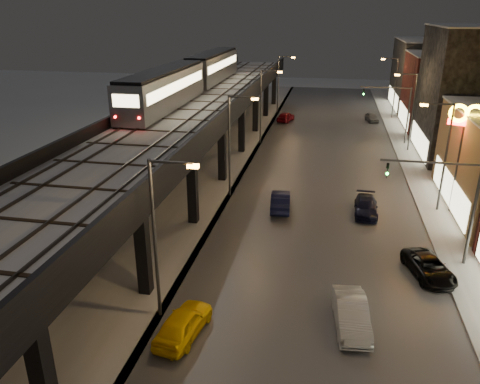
{
  "coord_description": "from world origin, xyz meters",
  "views": [
    {
      "loc": [
        7.73,
        -7.23,
        15.73
      ],
      "look_at": [
        2.48,
        19.58,
        5.0
      ],
      "focal_mm": 35.0,
      "sensor_mm": 36.0,
      "label": 1
    }
  ],
  "objects_px": {
    "car_onc_silver": "(351,315)",
    "car_onc_dark": "(429,268)",
    "car_far_white": "(286,117)",
    "car_onc_red": "(372,118)",
    "car_near_white": "(280,201)",
    "car_onc_white": "(366,207)",
    "car_taxi": "(183,324)",
    "subway_train": "(193,75)"
  },
  "relations": [
    {
      "from": "car_onc_silver",
      "to": "car_onc_dark",
      "type": "bearing_deg",
      "value": 44.77
    },
    {
      "from": "car_far_white",
      "to": "car_onc_red",
      "type": "relative_size",
      "value": 1.13
    },
    {
      "from": "car_near_white",
      "to": "car_onc_white",
      "type": "height_order",
      "value": "car_near_white"
    },
    {
      "from": "car_taxi",
      "to": "car_onc_silver",
      "type": "xyz_separation_m",
      "value": [
        8.43,
        2.4,
        0.03
      ]
    },
    {
      "from": "car_near_white",
      "to": "car_onc_red",
      "type": "xyz_separation_m",
      "value": [
        9.67,
        35.21,
        -0.1
      ]
    },
    {
      "from": "car_taxi",
      "to": "car_near_white",
      "type": "height_order",
      "value": "car_near_white"
    },
    {
      "from": "subway_train",
      "to": "car_near_white",
      "type": "bearing_deg",
      "value": -54.77
    },
    {
      "from": "car_far_white",
      "to": "car_near_white",
      "type": "bearing_deg",
      "value": 108.79
    },
    {
      "from": "car_near_white",
      "to": "car_onc_dark",
      "type": "height_order",
      "value": "car_near_white"
    },
    {
      "from": "subway_train",
      "to": "car_onc_dark",
      "type": "height_order",
      "value": "subway_train"
    },
    {
      "from": "subway_train",
      "to": "car_far_white",
      "type": "bearing_deg",
      "value": 56.96
    },
    {
      "from": "car_near_white",
      "to": "car_onc_silver",
      "type": "relative_size",
      "value": 0.97
    },
    {
      "from": "subway_train",
      "to": "car_onc_white",
      "type": "relative_size",
      "value": 8.49
    },
    {
      "from": "car_onc_silver",
      "to": "car_onc_dark",
      "type": "distance_m",
      "value": 7.78
    },
    {
      "from": "car_near_white",
      "to": "car_onc_red",
      "type": "height_order",
      "value": "car_near_white"
    },
    {
      "from": "car_near_white",
      "to": "car_onc_red",
      "type": "distance_m",
      "value": 36.51
    },
    {
      "from": "car_onc_dark",
      "to": "car_near_white",
      "type": "bearing_deg",
      "value": 124.02
    },
    {
      "from": "subway_train",
      "to": "car_far_white",
      "type": "relative_size",
      "value": 8.96
    },
    {
      "from": "car_taxi",
      "to": "car_far_white",
      "type": "xyz_separation_m",
      "value": [
        0.09,
        49.99,
        -0.02
      ]
    },
    {
      "from": "car_taxi",
      "to": "car_onc_silver",
      "type": "distance_m",
      "value": 8.76
    },
    {
      "from": "car_far_white",
      "to": "car_onc_silver",
      "type": "distance_m",
      "value": 48.32
    },
    {
      "from": "car_taxi",
      "to": "car_far_white",
      "type": "height_order",
      "value": "car_taxi"
    },
    {
      "from": "car_taxi",
      "to": "car_onc_silver",
      "type": "height_order",
      "value": "car_onc_silver"
    },
    {
      "from": "car_near_white",
      "to": "car_onc_red",
      "type": "relative_size",
      "value": 1.2
    },
    {
      "from": "car_far_white",
      "to": "car_onc_white",
      "type": "height_order",
      "value": "car_far_white"
    },
    {
      "from": "subway_train",
      "to": "car_taxi",
      "type": "relative_size",
      "value": 8.77
    },
    {
      "from": "subway_train",
      "to": "car_onc_red",
      "type": "bearing_deg",
      "value": 37.84
    },
    {
      "from": "car_onc_dark",
      "to": "car_onc_red",
      "type": "relative_size",
      "value": 1.22
    },
    {
      "from": "car_far_white",
      "to": "car_onc_silver",
      "type": "height_order",
      "value": "car_onc_silver"
    },
    {
      "from": "car_onc_dark",
      "to": "car_onc_red",
      "type": "distance_m",
      "value": 43.97
    },
    {
      "from": "car_taxi",
      "to": "car_onc_white",
      "type": "bearing_deg",
      "value": -110.81
    },
    {
      "from": "subway_train",
      "to": "car_onc_silver",
      "type": "height_order",
      "value": "subway_train"
    },
    {
      "from": "car_onc_dark",
      "to": "car_onc_white",
      "type": "xyz_separation_m",
      "value": [
        -3.34,
        9.07,
        0.02
      ]
    },
    {
      "from": "car_taxi",
      "to": "car_far_white",
      "type": "relative_size",
      "value": 1.02
    },
    {
      "from": "car_taxi",
      "to": "car_onc_white",
      "type": "height_order",
      "value": "car_taxi"
    },
    {
      "from": "car_onc_dark",
      "to": "car_onc_white",
      "type": "distance_m",
      "value": 9.67
    },
    {
      "from": "car_onc_silver",
      "to": "car_onc_red",
      "type": "relative_size",
      "value": 1.24
    },
    {
      "from": "car_onc_red",
      "to": "car_onc_white",
      "type": "bearing_deg",
      "value": -105.24
    },
    {
      "from": "car_near_white",
      "to": "car_onc_dark",
      "type": "distance_m",
      "value": 13.53
    },
    {
      "from": "car_far_white",
      "to": "car_onc_dark",
      "type": "height_order",
      "value": "car_far_white"
    },
    {
      "from": "car_taxi",
      "to": "car_onc_white",
      "type": "xyz_separation_m",
      "value": [
        9.99,
        17.52,
        -0.09
      ]
    },
    {
      "from": "subway_train",
      "to": "car_onc_white",
      "type": "height_order",
      "value": "subway_train"
    }
  ]
}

